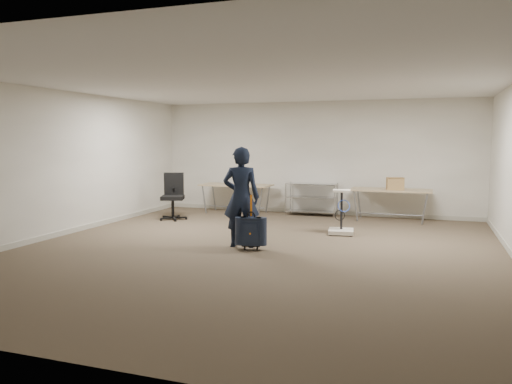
% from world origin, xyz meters
% --- Properties ---
extents(ground, '(9.00, 9.00, 0.00)m').
position_xyz_m(ground, '(0.00, 0.00, 0.00)').
color(ground, '#4A3D2D').
rests_on(ground, ground).
extents(room_shell, '(8.00, 9.00, 9.00)m').
position_xyz_m(room_shell, '(0.00, 1.38, 0.05)').
color(room_shell, beige).
rests_on(room_shell, ground).
extents(folding_table_left, '(1.80, 0.75, 0.73)m').
position_xyz_m(folding_table_left, '(-1.90, 3.95, 0.68)').
color(folding_table_left, tan).
rests_on(folding_table_left, ground).
extents(folding_table_right, '(1.80, 0.75, 0.73)m').
position_xyz_m(folding_table_right, '(1.90, 3.95, 0.68)').
color(folding_table_right, tan).
rests_on(folding_table_right, ground).
extents(wire_shelf, '(1.22, 0.47, 0.80)m').
position_xyz_m(wire_shelf, '(0.00, 4.20, 0.44)').
color(wire_shelf, '#B9BBC0').
rests_on(wire_shelf, ground).
extents(person, '(0.70, 0.53, 1.74)m').
position_xyz_m(person, '(-0.34, 0.22, 0.87)').
color(person, black).
rests_on(person, ground).
extents(suitcase, '(0.38, 0.26, 0.94)m').
position_xyz_m(suitcase, '(-0.09, 0.03, 0.32)').
color(suitcase, '#161C32').
rests_on(suitcase, ground).
extents(office_chair, '(0.66, 0.66, 1.08)m').
position_xyz_m(office_chair, '(-2.92, 2.52, 0.33)').
color(office_chair, black).
rests_on(office_chair, ground).
extents(equipment_cart, '(0.54, 0.54, 0.88)m').
position_xyz_m(equipment_cart, '(1.11, 1.94, 0.23)').
color(equipment_cart, beige).
rests_on(equipment_cart, ground).
extents(cardboard_box, '(0.42, 0.35, 0.28)m').
position_xyz_m(cardboard_box, '(1.99, 3.86, 0.87)').
color(cardboard_box, brown).
rests_on(cardboard_box, folding_table_right).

